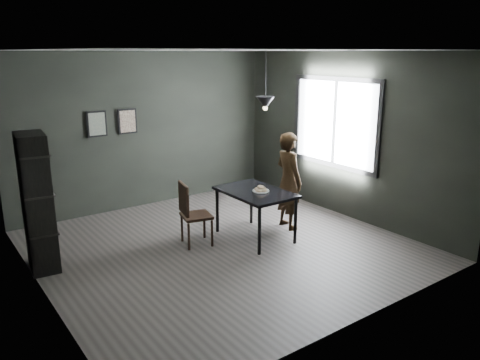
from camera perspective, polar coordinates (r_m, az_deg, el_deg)
ground at (r=7.00m, az=-2.10°, el=-8.06°), size 5.00×5.00×0.00m
back_wall at (r=8.72m, az=-11.44°, el=5.95°), size 5.00×0.10×2.80m
ceiling at (r=6.42m, az=-2.35°, el=15.53°), size 5.00×5.00×0.02m
window_assembly at (r=8.28m, az=11.45°, el=6.86°), size 0.04×1.96×1.56m
cafe_table at (r=7.09m, az=1.87°, el=-1.94°), size 0.80×1.20×0.75m
white_plate at (r=7.03m, az=2.55°, el=-1.38°), size 0.23×0.23×0.01m
donut_pile at (r=7.02m, az=2.55°, el=-1.11°), size 0.20×0.20×0.09m
woman at (r=7.53m, az=5.94°, el=-0.07°), size 0.44×0.61×1.57m
wood_chair at (r=6.89m, az=-6.03°, el=-3.67°), size 0.50×0.50×0.95m
shelf_unit at (r=6.56m, az=-23.49°, el=-2.57°), size 0.41×0.64×1.81m
pendant_lamp at (r=7.04m, az=3.10°, el=9.40°), size 0.28×0.28×0.86m
framed_print_left at (r=8.34m, az=-17.06°, el=6.55°), size 0.34×0.04×0.44m
framed_print_right at (r=8.53m, az=-13.56°, el=6.98°), size 0.34×0.04×0.44m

